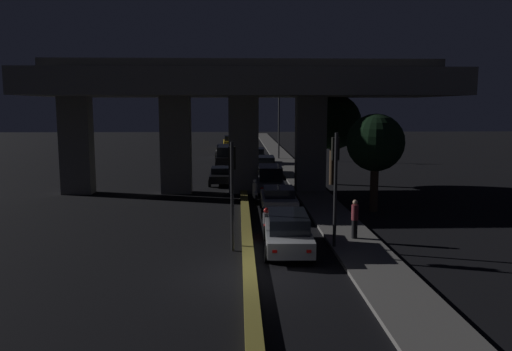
{
  "coord_description": "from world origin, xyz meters",
  "views": [
    {
      "loc": [
        -0.39,
        -17.15,
        6.05
      ],
      "look_at": [
        0.89,
        17.91,
        1.14
      ],
      "focal_mm": 35.0,
      "sensor_mm": 36.0,
      "label": 1
    }
  ],
  "objects_px": {
    "car_grey_fourth": "(265,166)",
    "motorcycle_white_filtering_mid": "(255,193)",
    "street_lamp": "(276,120)",
    "motorcycle_red_filtering_near": "(266,225)",
    "traffic_light_left_of_median": "(232,177)",
    "pedestrian_on_sidewalk": "(355,219)",
    "car_black_fifth": "(257,156)",
    "car_taxi_yellow_fourth_oncoming": "(230,142)",
    "car_black_lead_oncoming": "(222,175)",
    "car_silver_second": "(279,200)",
    "car_silver_third_oncoming": "(224,151)",
    "car_black_second_oncoming": "(226,156)",
    "car_grey_third": "(270,178)",
    "traffic_light_right_of_median": "(335,170)",
    "car_silver_lead": "(288,231)"
  },
  "relations": [
    {
      "from": "car_grey_fourth",
      "to": "motorcycle_white_filtering_mid",
      "type": "bearing_deg",
      "value": 175.1
    },
    {
      "from": "street_lamp",
      "to": "motorcycle_red_filtering_near",
      "type": "height_order",
      "value": "street_lamp"
    },
    {
      "from": "traffic_light_left_of_median",
      "to": "pedestrian_on_sidewalk",
      "type": "xyz_separation_m",
      "value": [
        5.45,
        1.16,
        -2.09
      ]
    },
    {
      "from": "car_black_fifth",
      "to": "car_grey_fourth",
      "type": "bearing_deg",
      "value": -174.48
    },
    {
      "from": "car_taxi_yellow_fourth_oncoming",
      "to": "motorcycle_red_filtering_near",
      "type": "xyz_separation_m",
      "value": [
        2.44,
        -49.42,
        -0.34
      ]
    },
    {
      "from": "car_black_lead_oncoming",
      "to": "car_taxi_yellow_fourth_oncoming",
      "type": "relative_size",
      "value": 0.85
    },
    {
      "from": "car_silver_second",
      "to": "motorcycle_white_filtering_mid",
      "type": "height_order",
      "value": "car_silver_second"
    },
    {
      "from": "car_black_lead_oncoming",
      "to": "car_silver_third_oncoming",
      "type": "xyz_separation_m",
      "value": [
        -0.34,
        20.38,
        0.11
      ]
    },
    {
      "from": "car_silver_second",
      "to": "car_black_fifth",
      "type": "xyz_separation_m",
      "value": [
        -0.36,
        23.81,
        0.09
      ]
    },
    {
      "from": "street_lamp",
      "to": "car_silver_third_oncoming",
      "type": "bearing_deg",
      "value": 154.74
    },
    {
      "from": "street_lamp",
      "to": "car_black_second_oncoming",
      "type": "xyz_separation_m",
      "value": [
        -5.55,
        -5.74,
        -3.38
      ]
    },
    {
      "from": "car_silver_second",
      "to": "car_grey_fourth",
      "type": "relative_size",
      "value": 0.95
    },
    {
      "from": "car_grey_third",
      "to": "car_black_second_oncoming",
      "type": "height_order",
      "value": "car_black_second_oncoming"
    },
    {
      "from": "motorcycle_white_filtering_mid",
      "to": "pedestrian_on_sidewalk",
      "type": "xyz_separation_m",
      "value": [
        4.14,
        -9.22,
        0.42
      ]
    },
    {
      "from": "car_taxi_yellow_fourth_oncoming",
      "to": "pedestrian_on_sidewalk",
      "type": "bearing_deg",
      "value": 4.37
    },
    {
      "from": "motorcycle_red_filtering_near",
      "to": "car_black_fifth",
      "type": "bearing_deg",
      "value": 0.98
    },
    {
      "from": "car_black_second_oncoming",
      "to": "car_silver_third_oncoming",
      "type": "bearing_deg",
      "value": -174.97
    },
    {
      "from": "car_taxi_yellow_fourth_oncoming",
      "to": "car_silver_third_oncoming",
      "type": "bearing_deg",
      "value": -4.77
    },
    {
      "from": "motorcycle_white_filtering_mid",
      "to": "traffic_light_left_of_median",
      "type": "bearing_deg",
      "value": 168.39
    },
    {
      "from": "car_grey_fourth",
      "to": "motorcycle_red_filtering_near",
      "type": "height_order",
      "value": "car_grey_fourth"
    },
    {
      "from": "car_grey_third",
      "to": "car_black_lead_oncoming",
      "type": "relative_size",
      "value": 1.09
    },
    {
      "from": "traffic_light_left_of_median",
      "to": "car_taxi_yellow_fourth_oncoming",
      "type": "xyz_separation_m",
      "value": [
        -0.89,
        51.48,
        -2.2
      ]
    },
    {
      "from": "pedestrian_on_sidewalk",
      "to": "traffic_light_right_of_median",
      "type": "bearing_deg",
      "value": -134.86
    },
    {
      "from": "car_grey_fourth",
      "to": "pedestrian_on_sidewalk",
      "type": "bearing_deg",
      "value": -171.21
    },
    {
      "from": "car_black_fifth",
      "to": "traffic_light_right_of_median",
      "type": "bearing_deg",
      "value": -173.58
    },
    {
      "from": "car_silver_third_oncoming",
      "to": "car_silver_second",
      "type": "bearing_deg",
      "value": 7.81
    },
    {
      "from": "car_black_second_oncoming",
      "to": "car_taxi_yellow_fourth_oncoming",
      "type": "distance_m",
      "value": 21.66
    },
    {
      "from": "car_grey_third",
      "to": "pedestrian_on_sidewalk",
      "type": "xyz_separation_m",
      "value": [
        2.94,
        -13.12,
        0.08
      ]
    },
    {
      "from": "street_lamp",
      "to": "car_black_fifth",
      "type": "relative_size",
      "value": 1.76
    },
    {
      "from": "street_lamp",
      "to": "car_silver_second",
      "type": "bearing_deg",
      "value": -94.1
    },
    {
      "from": "car_grey_fourth",
      "to": "street_lamp",
      "type": "bearing_deg",
      "value": -7.23
    },
    {
      "from": "car_silver_lead",
      "to": "car_taxi_yellow_fourth_oncoming",
      "type": "bearing_deg",
      "value": 5.58
    },
    {
      "from": "street_lamp",
      "to": "car_grey_fourth",
      "type": "relative_size",
      "value": 1.61
    },
    {
      "from": "street_lamp",
      "to": "motorcycle_white_filtering_mid",
      "type": "distance_m",
      "value": 25.67
    },
    {
      "from": "traffic_light_left_of_median",
      "to": "car_grey_fourth",
      "type": "relative_size",
      "value": 0.99
    },
    {
      "from": "car_silver_lead",
      "to": "car_silver_third_oncoming",
      "type": "distance_m",
      "value": 38.67
    },
    {
      "from": "car_grey_fourth",
      "to": "motorcycle_white_filtering_mid",
      "type": "height_order",
      "value": "car_grey_fourth"
    },
    {
      "from": "motorcycle_red_filtering_near",
      "to": "car_grey_fourth",
      "type": "bearing_deg",
      "value": -0.79
    },
    {
      "from": "car_black_fifth",
      "to": "car_black_lead_oncoming",
      "type": "relative_size",
      "value": 1.07
    },
    {
      "from": "traffic_light_left_of_median",
      "to": "car_silver_lead",
      "type": "distance_m",
      "value": 3.26
    },
    {
      "from": "street_lamp",
      "to": "car_black_lead_oncoming",
      "type": "bearing_deg",
      "value": -107.57
    },
    {
      "from": "motorcycle_white_filtering_mid",
      "to": "traffic_light_right_of_median",
      "type": "bearing_deg",
      "value": -168.35
    },
    {
      "from": "car_grey_fourth",
      "to": "car_black_second_oncoming",
      "type": "bearing_deg",
      "value": 27.67
    },
    {
      "from": "car_silver_third_oncoming",
      "to": "pedestrian_on_sidewalk",
      "type": "distance_m",
      "value": 37.81
    },
    {
      "from": "traffic_light_left_of_median",
      "to": "car_silver_second",
      "type": "distance_m",
      "value": 8.04
    },
    {
      "from": "car_silver_second",
      "to": "motorcycle_red_filtering_near",
      "type": "xyz_separation_m",
      "value": [
        -1.0,
        -5.19,
        -0.18
      ]
    },
    {
      "from": "traffic_light_right_of_median",
      "to": "car_black_fifth",
      "type": "relative_size",
      "value": 1.17
    },
    {
      "from": "car_black_fifth",
      "to": "car_silver_third_oncoming",
      "type": "relative_size",
      "value": 1.06
    },
    {
      "from": "car_silver_second",
      "to": "car_black_fifth",
      "type": "height_order",
      "value": "car_black_fifth"
    },
    {
      "from": "street_lamp",
      "to": "car_black_lead_oncoming",
      "type": "height_order",
      "value": "street_lamp"
    }
  ]
}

